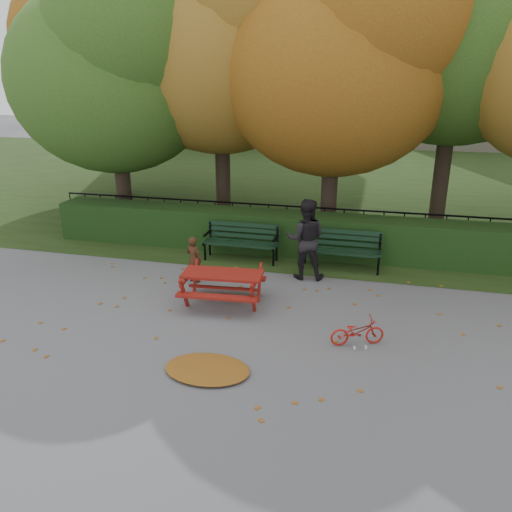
% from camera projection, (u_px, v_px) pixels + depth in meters
% --- Properties ---
extents(ground, '(90.00, 90.00, 0.00)m').
position_uv_depth(ground, '(257.00, 337.00, 8.54)').
color(ground, slate).
rests_on(ground, ground).
extents(grass_strip, '(90.00, 90.00, 0.00)m').
position_uv_depth(grass_strip, '(336.00, 181.00, 21.32)').
color(grass_strip, '#1E3212').
rests_on(grass_strip, ground).
extents(building_left, '(10.00, 7.00, 15.00)m').
position_uv_depth(building_left, '(218.00, 23.00, 31.81)').
color(building_left, beige).
rests_on(building_left, ground).
extents(building_right, '(9.00, 6.00, 12.00)m').
position_uv_depth(building_right, '(496.00, 46.00, 30.26)').
color(building_right, beige).
rests_on(building_right, ground).
extents(hedge, '(13.00, 0.90, 1.00)m').
position_uv_depth(hedge, '(300.00, 234.00, 12.48)').
color(hedge, black).
rests_on(hedge, ground).
extents(iron_fence, '(14.00, 0.04, 1.02)m').
position_uv_depth(iron_fence, '(305.00, 224.00, 13.20)').
color(iron_fence, black).
rests_on(iron_fence, ground).
extents(tree_a, '(5.88, 5.60, 7.48)m').
position_uv_depth(tree_a, '(119.00, 65.00, 13.29)').
color(tree_a, black).
rests_on(tree_a, ground).
extents(tree_b, '(6.72, 6.40, 8.79)m').
position_uv_depth(tree_b, '(229.00, 30.00, 13.43)').
color(tree_b, black).
rests_on(tree_b, ground).
extents(tree_c, '(6.30, 6.00, 8.00)m').
position_uv_depth(tree_c, '(349.00, 50.00, 12.16)').
color(tree_c, black).
rests_on(tree_c, ground).
extents(tree_d, '(7.14, 6.80, 9.58)m').
position_uv_depth(tree_d, '(481.00, 0.00, 12.24)').
color(tree_d, black).
rests_on(tree_d, ground).
extents(tree_f, '(6.93, 6.60, 9.19)m').
position_uv_depth(tree_f, '(117.00, 30.00, 16.68)').
color(tree_f, black).
rests_on(tree_f, ground).
extents(bench_left, '(1.80, 0.57, 0.88)m').
position_uv_depth(bench_left, '(242.00, 239.00, 12.04)').
color(bench_left, black).
rests_on(bench_left, ground).
extents(bench_right, '(1.80, 0.57, 0.88)m').
position_uv_depth(bench_right, '(342.00, 247.00, 11.49)').
color(bench_right, black).
rests_on(bench_right, ground).
extents(picnic_table, '(1.62, 1.35, 0.75)m').
position_uv_depth(picnic_table, '(223.00, 280.00, 9.63)').
color(picnic_table, maroon).
rests_on(picnic_table, ground).
extents(leaf_pile, '(1.52, 1.24, 0.09)m').
position_uv_depth(leaf_pile, '(207.00, 369.00, 7.53)').
color(leaf_pile, brown).
rests_on(leaf_pile, ground).
extents(leaf_scatter, '(9.00, 5.70, 0.01)m').
position_uv_depth(leaf_scatter, '(261.00, 329.00, 8.81)').
color(leaf_scatter, brown).
rests_on(leaf_scatter, ground).
extents(child, '(0.43, 0.34, 1.02)m').
position_uv_depth(child, '(194.00, 259.00, 10.71)').
color(child, '#402314').
rests_on(child, ground).
extents(adult, '(0.94, 0.77, 1.78)m').
position_uv_depth(adult, '(306.00, 239.00, 10.80)').
color(adult, black).
rests_on(adult, ground).
extents(bicycle, '(0.96, 0.63, 0.48)m').
position_uv_depth(bicycle, '(357.00, 332.00, 8.24)').
color(bicycle, red).
rests_on(bicycle, ground).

